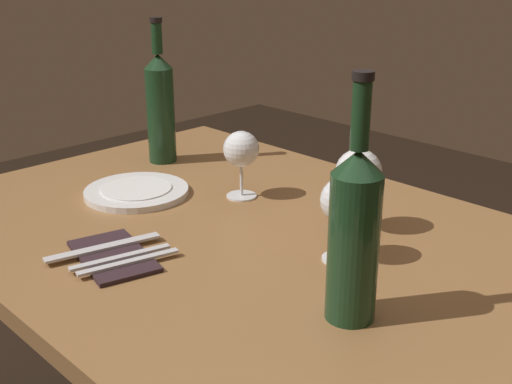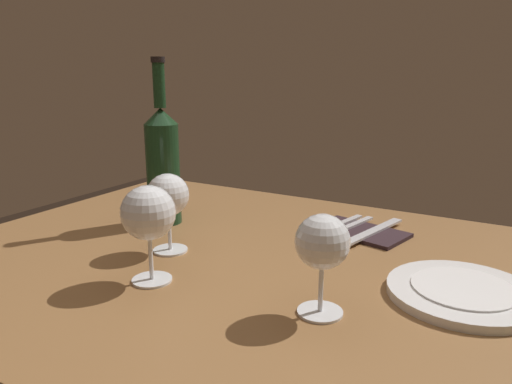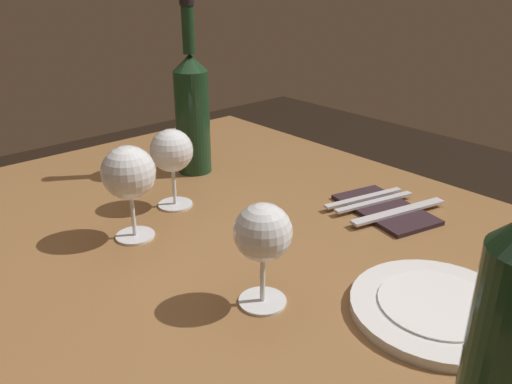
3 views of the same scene
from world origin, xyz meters
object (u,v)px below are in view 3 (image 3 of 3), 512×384
Objects in this scene: wine_glass_right at (263,235)px; wine_glass_centre at (129,174)px; wine_bottle_second at (511,351)px; fork_outer at (364,198)px; wine_glass_left at (172,153)px; table_knife at (399,211)px; dinner_plate at (437,308)px; wine_bottle at (192,111)px; fork_inner at (374,202)px; folded_napkin at (385,209)px.

wine_glass_centre is at bearing -172.68° from wine_glass_right.
fork_outer is (-0.44, 0.40, -0.13)m from wine_bottle_second.
table_knife is at bearing 41.88° from wine_glass_left.
wine_glass_right is at bearing -73.21° from fork_outer.
dinner_plate is (-0.15, 0.19, -0.14)m from wine_bottle_second.
wine_bottle is 0.48m from table_knife.
fork_outer is at bearing 106.79° from wine_glass_right.
fork_inner is (0.20, 0.40, -0.10)m from wine_glass_centre.
dinner_plate is 1.28× the size of fork_outer.
wine_glass_right is 0.71× the size of table_knife.
wine_glass_centre is (0.06, -0.12, 0.01)m from wine_glass_left.
wine_glass_right is 0.29m from wine_glass_centre.
wine_bottle reaches higher than folded_napkin.
wine_glass_left is 0.68m from wine_bottle_second.
wine_glass_centre reaches higher than table_knife.
dinner_plate reaches higher than fork_inner.
folded_napkin is (0.22, 0.40, -0.11)m from wine_glass_centre.
wine_glass_left is 0.73× the size of table_knife.
dinner_plate reaches higher than folded_napkin.
wine_bottle_second is at bearing -44.00° from fork_inner.
wine_glass_left is at bearing 166.15° from wine_glass_right.
folded_napkin is (-0.23, 0.21, -0.00)m from dinner_plate.
wine_glass_centre is 0.61m from wine_bottle_second.
wine_bottle_second is at bearing -42.31° from fork_outer.
fork_outer is (0.17, 0.40, -0.10)m from wine_glass_centre.
wine_glass_centre is at bearing -179.45° from wine_bottle_second.
fork_outer is (0.36, 0.14, -0.13)m from wine_bottle.
wine_glass_centre is 0.46m from fork_inner.
wine_bottle is 0.43m from fork_inner.
wine_glass_centre is 0.45m from fork_outer.
wine_glass_centre reaches higher than fork_outer.
fork_outer is (0.23, 0.28, -0.10)m from wine_glass_left.
wine_glass_left reaches higher than wine_glass_right.
wine_bottle is at bearing -161.80° from table_knife.
wine_bottle is at bearing 174.26° from dinner_plate.
dinner_plate is (0.64, -0.06, -0.13)m from wine_bottle.
wine_bottle_second reaches higher than wine_glass_centre.
wine_glass_right is 0.83× the size of fork_inner.
wine_bottle_second is at bearing -48.11° from table_knife.
wine_bottle_second reaches higher than table_knife.
dinner_plate is 1.28× the size of fork_inner.
wine_glass_centre is 0.49m from table_knife.
wine_bottle is (-0.47, 0.22, 0.03)m from wine_glass_right.
wine_glass_right is 0.38m from table_knife.
wine_bottle is at bearing -159.41° from fork_inner.
table_knife is (0.25, 0.40, -0.10)m from wine_glass_centre.
wine_bottle_second reaches higher than fork_inner.
dinner_plate is (0.45, 0.19, -0.11)m from wine_glass_centre.
wine_glass_left is 0.35m from wine_glass_right.
wine_glass_centre is 0.91× the size of fork_outer.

